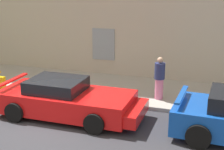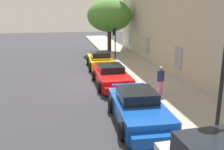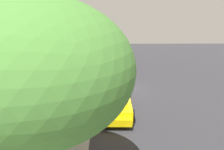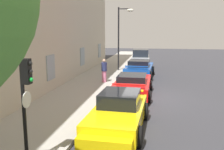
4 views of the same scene
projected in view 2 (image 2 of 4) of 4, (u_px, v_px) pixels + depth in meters
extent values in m
plane|color=#333338|center=(99.00, 84.00, 17.20)|extent=(80.00, 80.00, 0.00)
cube|color=#A8A399|center=(154.00, 80.00, 17.96)|extent=(60.00, 3.61, 0.14)
cube|color=#8C99A3|center=(129.00, 38.00, 30.31)|extent=(1.10, 0.06, 1.50)
cube|color=#8C99A3|center=(148.00, 45.00, 24.11)|extent=(1.10, 0.06, 1.50)
cube|color=#8C99A3|center=(178.00, 58.00, 17.91)|extent=(1.10, 0.06, 1.50)
cube|color=yellow|center=(100.00, 61.00, 21.83)|extent=(4.33, 1.98, 0.68)
cube|color=black|center=(100.00, 55.00, 21.37)|extent=(1.76, 1.53, 0.54)
cube|color=yellow|center=(98.00, 58.00, 23.64)|extent=(1.34, 1.74, 0.37)
cube|color=yellow|center=(103.00, 59.00, 19.81)|extent=(0.21, 1.57, 0.06)
cylinder|color=black|center=(88.00, 61.00, 22.99)|extent=(0.73, 0.26, 0.72)
cylinder|color=black|center=(108.00, 60.00, 23.29)|extent=(0.73, 0.26, 0.72)
cylinder|color=black|center=(91.00, 67.00, 20.46)|extent=(0.73, 0.26, 0.72)
cylinder|color=black|center=(113.00, 66.00, 20.76)|extent=(0.73, 0.26, 0.72)
cube|color=red|center=(112.00, 77.00, 16.85)|extent=(4.60, 2.00, 0.72)
cube|color=black|center=(111.00, 68.00, 17.04)|extent=(1.85, 1.59, 0.42)
cube|color=red|center=(118.00, 87.00, 14.96)|extent=(1.39, 1.82, 0.39)
cube|color=red|center=(106.00, 62.00, 18.71)|extent=(0.17, 1.68, 0.06)
cylinder|color=black|center=(131.00, 85.00, 15.74)|extent=(0.66, 0.24, 0.66)
cylinder|color=black|center=(100.00, 87.00, 15.37)|extent=(0.66, 0.24, 0.66)
cylinder|color=black|center=(121.00, 74.00, 18.44)|extent=(0.66, 0.24, 0.66)
cylinder|color=black|center=(94.00, 75.00, 18.07)|extent=(0.66, 0.24, 0.66)
cube|color=#144CB2|center=(139.00, 111.00, 11.21)|extent=(4.58, 2.20, 0.77)
cube|color=black|center=(137.00, 95.00, 11.37)|extent=(1.87, 1.68, 0.48)
cube|color=#144CB2|center=(152.00, 134.00, 9.34)|extent=(1.43, 1.90, 0.43)
cube|color=#144CB2|center=(128.00, 84.00, 13.03)|extent=(0.23, 1.71, 0.06)
cylinder|color=black|center=(172.00, 128.00, 10.08)|extent=(0.73, 0.27, 0.72)
cylinder|color=black|center=(123.00, 131.00, 9.77)|extent=(0.73, 0.27, 0.72)
cylinder|color=black|center=(150.00, 103.00, 12.75)|extent=(0.73, 0.27, 0.72)
cylinder|color=black|center=(111.00, 105.00, 12.44)|extent=(0.73, 0.27, 0.72)
cylinder|color=#38281E|center=(109.00, 40.00, 28.84)|extent=(0.44, 0.44, 2.81)
ellipsoid|color=#4C8C38|center=(109.00, 16.00, 28.16)|extent=(4.94, 4.94, 3.61)
cylinder|color=black|center=(115.00, 43.00, 25.00)|extent=(0.10, 0.10, 3.06)
cube|color=black|center=(114.00, 32.00, 24.70)|extent=(0.22, 0.20, 0.66)
sphere|color=black|center=(113.00, 30.00, 24.63)|extent=(0.12, 0.12, 0.12)
sphere|color=black|center=(113.00, 32.00, 24.68)|extent=(0.12, 0.12, 0.12)
sphere|color=green|center=(113.00, 34.00, 24.73)|extent=(0.12, 0.12, 0.12)
cylinder|color=white|center=(114.00, 40.00, 24.90)|extent=(0.44, 0.02, 0.44)
cylinder|color=black|center=(223.00, 68.00, 8.58)|extent=(0.14, 0.14, 5.73)
cylinder|color=pink|center=(160.00, 87.00, 14.65)|extent=(0.39, 0.39, 0.80)
cylinder|color=navy|center=(161.00, 76.00, 14.47)|extent=(0.49, 0.49, 0.62)
sphere|color=tan|center=(161.00, 68.00, 14.36)|extent=(0.22, 0.22, 0.22)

